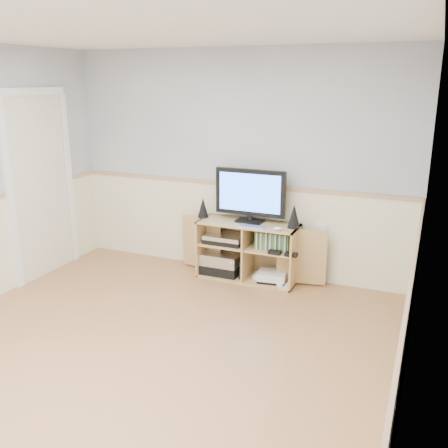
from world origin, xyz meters
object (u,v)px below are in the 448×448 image
Objects in this scene: game_consoles at (271,276)px; keyboard at (252,227)px; monitor at (250,194)px; media_cabinet at (249,249)px.

keyboard is at bearing -146.00° from game_consoles.
monitor is 0.38m from keyboard.
game_consoles is (0.28, -0.06, -0.26)m from media_cabinet.
game_consoles is at bearing -12.03° from monitor.
keyboard reaches higher than game_consoles.
monitor is at bearing 167.97° from game_consoles.
game_consoles is (0.28, -0.06, -0.90)m from monitor.
media_cabinet is 3.76× the size of game_consoles.
keyboard is at bearing -63.33° from media_cabinet.
keyboard is 0.63m from game_consoles.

